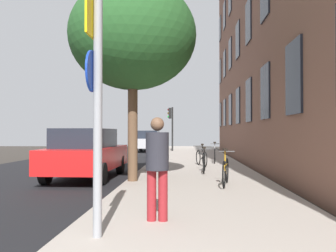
# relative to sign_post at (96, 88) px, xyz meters

# --- Properties ---
(ground_plane) EXTENTS (41.80, 41.80, 0.00)m
(ground_plane) POSITION_rel_sign_post_xyz_m (-1.94, 10.94, -2.11)
(ground_plane) COLOR #332D28
(road_asphalt) EXTENTS (7.00, 38.00, 0.01)m
(road_asphalt) POSITION_rel_sign_post_xyz_m (-4.04, 10.94, -2.10)
(road_asphalt) COLOR black
(road_asphalt) RESTS_ON ground
(sidewalk) EXTENTS (4.20, 38.00, 0.12)m
(sidewalk) POSITION_rel_sign_post_xyz_m (1.56, 10.94, -2.05)
(sidewalk) COLOR #9E9389
(sidewalk) RESTS_ON ground
(sign_post) EXTENTS (0.15, 0.60, 3.47)m
(sign_post) POSITION_rel_sign_post_xyz_m (0.00, 0.00, 0.00)
(sign_post) COLOR gray
(sign_post) RESTS_ON sidewalk
(traffic_light) EXTENTS (0.43, 0.24, 3.25)m
(traffic_light) POSITION_rel_sign_post_xyz_m (0.06, 21.06, 0.24)
(traffic_light) COLOR black
(traffic_light) RESTS_ON sidewalk
(tree_near) EXTENTS (3.66, 3.66, 5.73)m
(tree_near) POSITION_rel_sign_post_xyz_m (-0.33, 5.31, 2.17)
(tree_near) COLOR brown
(tree_near) RESTS_ON sidewalk
(bicycle_0) EXTENTS (0.48, 1.63, 0.97)m
(bicycle_0) POSITION_rel_sign_post_xyz_m (2.23, 4.59, -1.61)
(bicycle_0) COLOR black
(bicycle_0) RESTS_ON sidewalk
(bicycle_1) EXTENTS (0.42, 1.66, 0.89)m
(bicycle_1) POSITION_rel_sign_post_xyz_m (1.83, 7.58, -1.64)
(bicycle_1) COLOR black
(bicycle_1) RESTS_ON sidewalk
(bicycle_2) EXTENTS (0.53, 1.56, 0.92)m
(bicycle_2) POSITION_rel_sign_post_xyz_m (1.83, 9.82, -1.63)
(bicycle_2) COLOR black
(bicycle_2) RESTS_ON sidewalk
(bicycle_3) EXTENTS (0.42, 1.69, 0.95)m
(bicycle_3) POSITION_rel_sign_post_xyz_m (2.51, 11.46, -1.62)
(bicycle_3) COLOR black
(bicycle_3) RESTS_ON sidewalk
(pedestrian_0) EXTENTS (0.50, 0.50, 1.64)m
(pedestrian_0) POSITION_rel_sign_post_xyz_m (0.75, 0.89, -1.05)
(pedestrian_0) COLOR maroon
(pedestrian_0) RESTS_ON sidewalk
(car_0) EXTENTS (1.88, 4.43, 1.62)m
(car_0) POSITION_rel_sign_post_xyz_m (-2.03, 6.57, -1.27)
(car_0) COLOR red
(car_0) RESTS_ON road_asphalt
(car_1) EXTENTS (1.86, 4.42, 1.62)m
(car_1) POSITION_rel_sign_post_xyz_m (-1.73, 22.34, -1.27)
(car_1) COLOR #B7B7BC
(car_1) RESTS_ON road_asphalt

